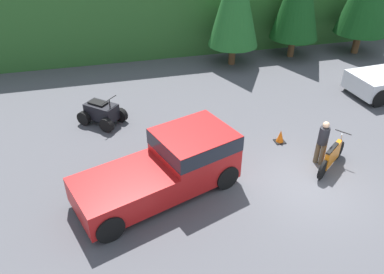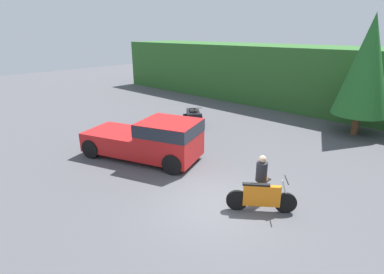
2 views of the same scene
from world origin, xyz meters
The scene contains 8 objects.
ground_plane centered at (0.00, 0.00, 0.00)m, with size 80.00×80.00×0.00m, color #4C4C51.
hillside_backdrop centered at (0.00, 16.00, 2.26)m, with size 44.00×6.00×4.51m.
tree_left centered at (1.24, 11.17, 3.84)m, with size 2.87×2.87×6.52m.
pickup_truck_red centered at (-4.52, 0.99, 1.01)m, with size 5.81×3.82×1.92m.
dirt_bike centered at (1.35, 0.64, 0.50)m, with size 1.88×1.44×1.20m.
quad_atv centered at (-6.59, 6.03, 0.50)m, with size 2.20×2.15×1.29m.
rider_person centered at (1.08, 1.00, 0.97)m, with size 0.51×0.51×1.79m.
traffic_cone centered at (0.31, 2.67, 0.25)m, with size 0.42×0.42×0.55m.
Camera 2 is at (5.44, -7.11, 5.60)m, focal length 28.00 mm.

